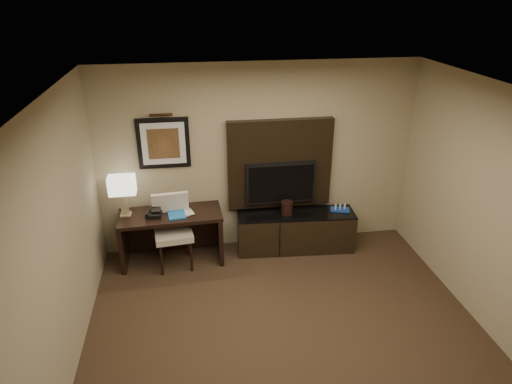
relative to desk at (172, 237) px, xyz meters
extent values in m
cube|color=#342417|center=(1.28, -2.15, -0.38)|extent=(4.50, 5.00, 0.01)
cube|color=silver|center=(1.28, -2.15, 2.33)|extent=(4.50, 5.00, 0.01)
cube|color=tan|center=(1.28, 0.35, 0.98)|extent=(4.50, 0.01, 2.70)
cube|color=tan|center=(-0.97, -2.15, 0.98)|extent=(0.01, 5.00, 2.70)
cube|color=black|center=(0.00, 0.00, 0.00)|extent=(1.42, 0.65, 0.75)
cube|color=black|center=(1.79, 0.05, -0.08)|extent=(1.73, 0.59, 0.58)
cube|color=black|center=(1.58, 0.29, 0.90)|extent=(1.50, 0.12, 1.30)
cube|color=black|center=(1.58, 0.19, 0.65)|extent=(1.00, 0.08, 0.60)
cube|color=black|center=(-0.02, 0.33, 1.28)|extent=(0.70, 0.04, 0.70)
cylinder|color=#422715|center=(-0.02, 0.29, 1.68)|extent=(0.04, 0.04, 0.30)
cube|color=#1C6AB8|center=(0.09, -0.05, 0.38)|extent=(0.26, 0.33, 0.02)
imported|color=#9F957D|center=(0.16, -0.05, 0.47)|extent=(0.15, 0.06, 0.20)
cylinder|color=black|center=(1.65, 0.06, 0.31)|extent=(0.21, 0.21, 0.19)
camera|label=1|loc=(0.31, -5.66, 3.24)|focal=32.00mm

